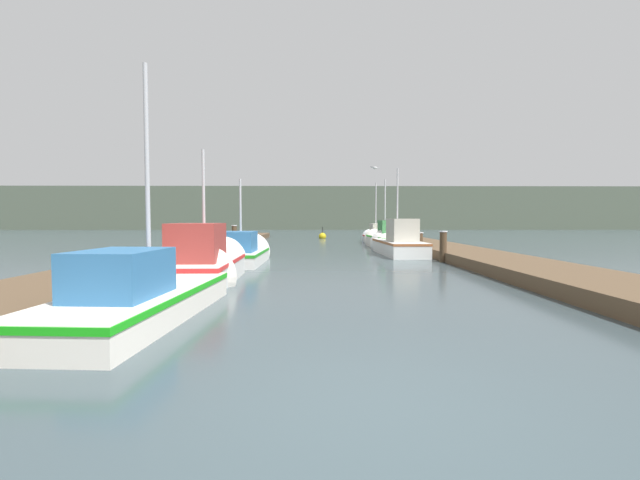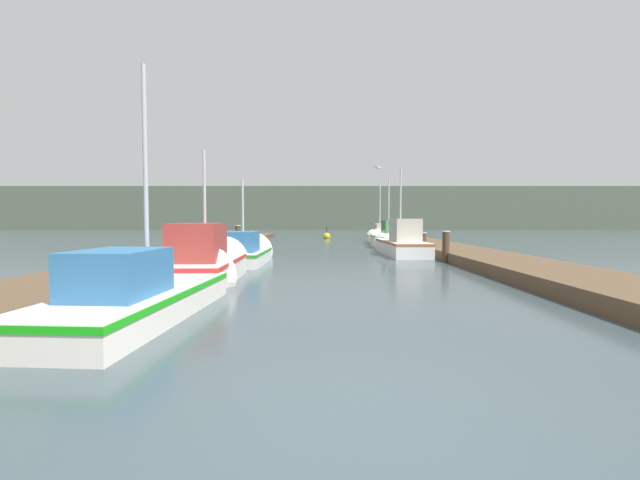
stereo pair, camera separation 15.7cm
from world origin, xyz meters
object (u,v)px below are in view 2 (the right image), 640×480
(mooring_piling_0, at_px, (421,243))
(mooring_piling_2, at_px, (236,237))
(fishing_boat_5, at_px, (377,237))
(fishing_boat_3, at_px, (397,243))
(fishing_boat_0, at_px, (157,290))
(mooring_piling_1, at_px, (444,246))
(fishing_boat_2, at_px, (242,252))
(fishing_boat_4, at_px, (386,239))
(seagull_lead, at_px, (376,168))
(fishing_boat_1, at_px, (205,262))
(channel_buoy, at_px, (325,236))

(mooring_piling_0, distance_m, mooring_piling_2, 9.67)
(fishing_boat_5, distance_m, mooring_piling_0, 8.99)
(fishing_boat_3, bearing_deg, fishing_boat_0, -120.60)
(mooring_piling_1, bearing_deg, fishing_boat_2, -179.91)
(fishing_boat_2, bearing_deg, fishing_boat_4, 51.86)
(seagull_lead, bearing_deg, fishing_boat_5, 50.19)
(fishing_boat_4, bearing_deg, fishing_boat_1, -121.58)
(channel_buoy, bearing_deg, fishing_boat_1, -98.59)
(fishing_boat_3, xyz_separation_m, mooring_piling_0, (1.18, 0.18, 0.00))
(fishing_boat_2, distance_m, seagull_lead, 9.29)
(fishing_boat_2, xyz_separation_m, fishing_boat_4, (6.87, 8.48, 0.10))
(fishing_boat_4, height_order, mooring_piling_2, fishing_boat_4)
(fishing_boat_1, relative_size, mooring_piling_0, 4.73)
(mooring_piling_1, distance_m, channel_buoy, 20.30)
(mooring_piling_1, bearing_deg, mooring_piling_0, 88.39)
(fishing_boat_0, relative_size, mooring_piling_1, 4.97)
(fishing_boat_0, distance_m, fishing_boat_1, 3.77)
(fishing_boat_2, xyz_separation_m, mooring_piling_2, (-1.50, 6.49, 0.29))
(fishing_boat_0, relative_size, fishing_boat_2, 1.27)
(mooring_piling_2, height_order, seagull_lead, seagull_lead)
(fishing_boat_3, relative_size, channel_buoy, 5.42)
(mooring_piling_0, xyz_separation_m, channel_buoy, (-4.40, 15.67, -0.34))
(fishing_boat_4, height_order, channel_buoy, fishing_boat_4)
(fishing_boat_3, relative_size, seagull_lead, 11.50)
(fishing_boat_4, bearing_deg, fishing_boat_2, -132.33)
(fishing_boat_1, xyz_separation_m, seagull_lead, (6.17, 10.64, 3.84))
(fishing_boat_3, distance_m, seagull_lead, 4.35)
(fishing_boat_5, bearing_deg, mooring_piling_2, -142.11)
(fishing_boat_0, bearing_deg, fishing_boat_1, 95.44)
(seagull_lead, bearing_deg, mooring_piling_2, 144.46)
(mooring_piling_0, distance_m, channel_buoy, 16.28)
(channel_buoy, bearing_deg, mooring_piling_0, -74.33)
(fishing_boat_0, bearing_deg, seagull_lead, 70.93)
(fishing_boat_0, xyz_separation_m, fishing_boat_4, (6.97, 16.95, 0.13))
(fishing_boat_4, height_order, mooring_piling_0, fishing_boat_4)
(fishing_boat_1, height_order, fishing_boat_4, fishing_boat_4)
(fishing_boat_1, xyz_separation_m, fishing_boat_4, (7.08, 13.18, -0.01))
(fishing_boat_3, bearing_deg, channel_buoy, 99.57)
(channel_buoy, distance_m, seagull_lead, 14.73)
(fishing_boat_4, distance_m, mooring_piling_0, 4.42)
(seagull_lead, bearing_deg, channel_buoy, 68.70)
(fishing_boat_3, bearing_deg, fishing_boat_2, -151.10)
(fishing_boat_3, distance_m, fishing_boat_5, 9.14)
(fishing_boat_0, xyz_separation_m, mooring_piling_0, (8.00, 12.65, 0.16))
(fishing_boat_2, bearing_deg, channel_buoy, 80.86)
(channel_buoy, bearing_deg, fishing_boat_0, -97.25)
(fishing_boat_3, height_order, fishing_boat_5, fishing_boat_5)
(fishing_boat_3, height_order, mooring_piling_0, fishing_boat_3)
(fishing_boat_5, bearing_deg, channel_buoy, 117.71)
(fishing_boat_4, xyz_separation_m, mooring_piling_0, (1.03, -4.30, 0.03))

